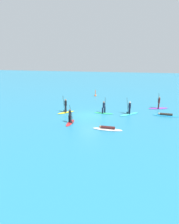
{
  "coord_description": "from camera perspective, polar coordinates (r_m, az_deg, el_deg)",
  "views": [
    {
      "loc": [
        4.91,
        -25.46,
        8.1
      ],
      "look_at": [
        0.0,
        0.0,
        0.5
      ],
      "focal_mm": 33.28,
      "sensor_mm": 36.0,
      "label": 1
    }
  ],
  "objects": [
    {
      "name": "surfer_on_teal_board",
      "position": [
        28.05,
        10.89,
        0.17
      ],
      "size": [
        2.7,
        2.55,
        2.26
      ],
      "rotation": [
        0.0,
        0.0,
        3.88
      ],
      "color": "#33C6CC",
      "rests_on": "ground_plane"
    },
    {
      "name": "ground_plane",
      "position": [
        27.16,
        0.0,
        -1.01
      ],
      "size": [
        120.0,
        120.0,
        0.0
      ],
      "primitive_type": "plane",
      "color": "teal",
      "rests_on": "ground"
    },
    {
      "name": "marker_buoy",
      "position": [
        39.11,
        1.64,
        4.64
      ],
      "size": [
        0.38,
        0.38,
        1.2
      ],
      "color": "#E55119",
      "rests_on": "ground_plane"
    },
    {
      "name": "surfer_on_red_board",
      "position": [
        24.29,
        -5.36,
        -2.08
      ],
      "size": [
        0.85,
        2.46,
        2.25
      ],
      "rotation": [
        0.0,
        0.0,
        4.68
      ],
      "color": "red",
      "rests_on": "ground_plane"
    },
    {
      "name": "surfer_on_blue_board",
      "position": [
        28.81,
        20.17,
        -0.77
      ],
      "size": [
        3.27,
        1.03,
        0.38
      ],
      "rotation": [
        0.0,
        0.0,
        3.05
      ],
      "color": "#1E8CD1",
      "rests_on": "ground_plane"
    },
    {
      "name": "surfer_on_green_board",
      "position": [
        28.06,
        3.93,
        0.5
      ],
      "size": [
        2.71,
        0.82,
        2.21
      ],
      "rotation": [
        0.0,
        0.0,
        6.19
      ],
      "color": "#23B266",
      "rests_on": "ground_plane"
    },
    {
      "name": "surfer_on_yellow_board",
      "position": [
        28.48,
        -6.55,
        0.82
      ],
      "size": [
        2.22,
        2.17,
        2.31
      ],
      "rotation": [
        0.0,
        0.0,
        3.91
      ],
      "color": "yellow",
      "rests_on": "ground_plane"
    },
    {
      "name": "surfer_on_white_board",
      "position": [
        22.42,
        4.96,
        -4.55
      ],
      "size": [
        3.22,
        0.97,
        0.41
      ],
      "rotation": [
        0.0,
        0.0,
        3.08
      ],
      "color": "white",
      "rests_on": "ground_plane"
    },
    {
      "name": "surfer_on_purple_board",
      "position": [
        32.07,
        18.44,
        1.64
      ],
      "size": [
        3.01,
        1.54,
        2.34
      ],
      "rotation": [
        0.0,
        0.0,
        3.44
      ],
      "color": "purple",
      "rests_on": "ground_plane"
    }
  ]
}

